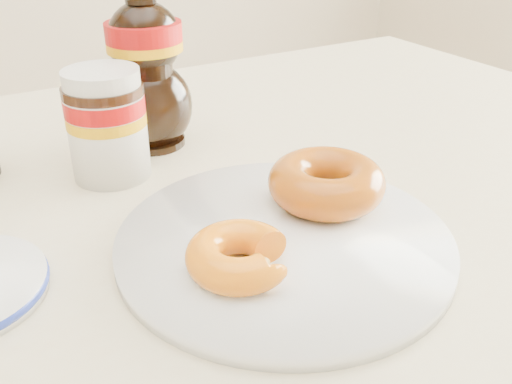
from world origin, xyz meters
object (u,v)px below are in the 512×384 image
donut_bitten (239,256)px  donut_whole (326,182)px  syrup_bottle (146,64)px  nutella_jar (106,120)px  plate (284,241)px  dining_table (178,268)px

donut_bitten → donut_whole: bearing=25.3°
donut_bitten → syrup_bottle: syrup_bottle is taller
donut_whole → nutella_jar: size_ratio=0.94×
plate → syrup_bottle: syrup_bottle is taller
plate → dining_table: bearing=112.7°
donut_bitten → syrup_bottle: 0.32m
nutella_jar → plate: bearing=-68.9°
dining_table → plate: (0.05, -0.13, 0.09)m
donut_bitten → syrup_bottle: size_ratio=0.42×
nutella_jar → syrup_bottle: (0.07, 0.06, 0.04)m
syrup_bottle → donut_bitten: bearing=-98.5°
plate → donut_whole: size_ratio=2.62×
donut_whole → syrup_bottle: bearing=108.4°
plate → donut_bitten: donut_bitten is taller
donut_whole → syrup_bottle: syrup_bottle is taller
donut_bitten → donut_whole: (0.13, 0.06, 0.01)m
dining_table → nutella_jar: bearing=108.8°
donut_bitten → nutella_jar: bearing=96.3°
nutella_jar → dining_table: bearing=-71.2°
donut_bitten → nutella_jar: (-0.03, 0.25, 0.04)m
plate → donut_whole: (0.07, 0.03, 0.03)m
plate → syrup_bottle: (-0.01, 0.28, 0.10)m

